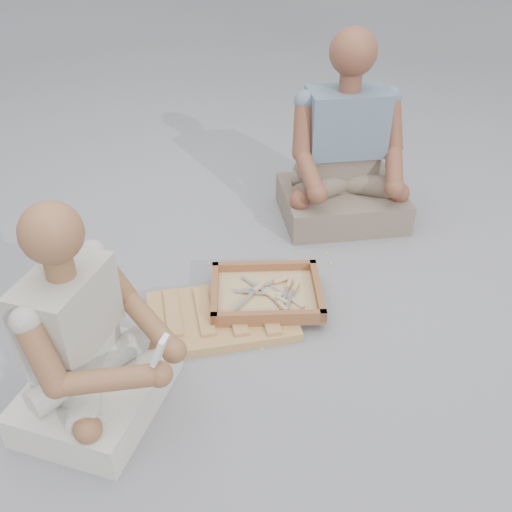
{
  "coord_description": "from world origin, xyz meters",
  "views": [
    {
      "loc": [
        -0.07,
        -1.74,
        1.65
      ],
      "look_at": [
        -0.02,
        0.21,
        0.3
      ],
      "focal_mm": 40.0,
      "sensor_mm": 36.0,
      "label": 1
    }
  ],
  "objects_px": {
    "carved_panel": "(221,316)",
    "tool_tray": "(266,293)",
    "companion": "(345,160)",
    "craftsman": "(87,347)"
  },
  "relations": [
    {
      "from": "carved_panel",
      "to": "companion",
      "type": "distance_m",
      "value": 1.14
    },
    {
      "from": "tool_tray",
      "to": "companion",
      "type": "bearing_deg",
      "value": 60.3
    },
    {
      "from": "carved_panel",
      "to": "companion",
      "type": "height_order",
      "value": "companion"
    },
    {
      "from": "carved_panel",
      "to": "tool_tray",
      "type": "height_order",
      "value": "tool_tray"
    },
    {
      "from": "companion",
      "to": "tool_tray",
      "type": "bearing_deg",
      "value": 53.46
    },
    {
      "from": "carved_panel",
      "to": "craftsman",
      "type": "relative_size",
      "value": 0.75
    },
    {
      "from": "carved_panel",
      "to": "companion",
      "type": "bearing_deg",
      "value": 53.8
    },
    {
      "from": "carved_panel",
      "to": "craftsman",
      "type": "xyz_separation_m",
      "value": [
        -0.44,
        -0.46,
        0.27
      ]
    },
    {
      "from": "craftsman",
      "to": "carved_panel",
      "type": "bearing_deg",
      "value": 155.37
    },
    {
      "from": "tool_tray",
      "to": "craftsman",
      "type": "relative_size",
      "value": 0.59
    }
  ]
}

